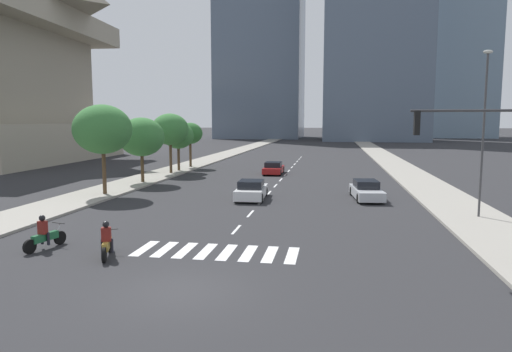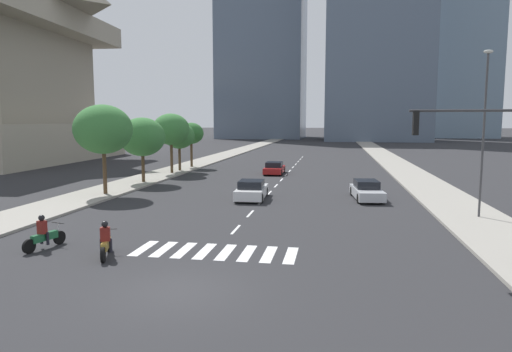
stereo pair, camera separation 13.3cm
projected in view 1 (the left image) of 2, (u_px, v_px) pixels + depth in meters
ground_plane at (181, 291)px, 14.53m from camera, size 800.00×800.00×0.00m
sidewalk_east at (417, 180)px, 41.86m from camera, size 4.00×260.00×0.15m
sidewalk_west at (159, 175)px, 45.94m from camera, size 4.00×260.00×0.15m
crosswalk_near at (216, 252)px, 18.94m from camera, size 6.75×2.37×0.01m
lane_divider_center at (285, 175)px, 46.37m from camera, size 0.14×50.00×0.01m
motorcycle_trailing at (107, 243)px, 18.12m from camera, size 0.97×2.05×1.49m
motorcycle_third at (45, 236)px, 19.28m from camera, size 0.84×2.14×1.49m
sedan_red_0 at (274, 168)px, 47.13m from camera, size 1.91×4.40×1.26m
sedan_white_1 at (251, 190)px, 31.78m from camera, size 2.04×4.46×1.34m
sedan_silver_2 at (366, 191)px, 31.81m from camera, size 2.23×4.88×1.31m
traffic_signal_near at (482, 152)px, 16.69m from camera, size 4.35×0.28×6.02m
street_lamp_east at (484, 124)px, 24.69m from camera, size 0.50×0.24×9.02m
street_tree_nearest at (103, 129)px, 32.77m from camera, size 4.17×4.17×6.46m
street_tree_second at (141, 137)px, 39.49m from camera, size 3.94×3.94×5.59m
street_tree_third at (170, 129)px, 46.41m from camera, size 3.76×3.76×6.06m
street_tree_fourth at (178, 136)px, 48.90m from camera, size 3.31×3.31×5.16m
street_tree_fifth at (190, 134)px, 52.96m from camera, size 2.90×2.90×5.12m
office_tower_left_skyline at (262, 23)px, 149.82m from camera, size 26.92×28.52×85.98m
office_tower_right_skyline at (448, 23)px, 155.98m from camera, size 28.36×25.31×78.96m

